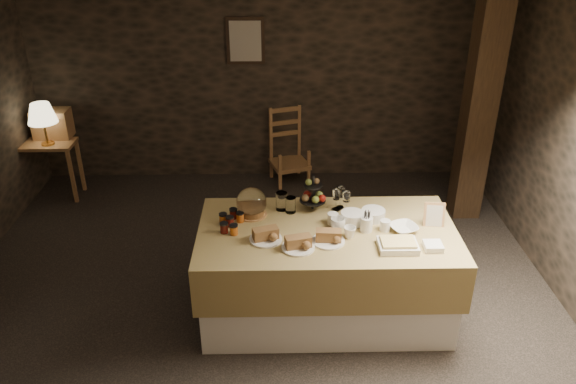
{
  "coord_description": "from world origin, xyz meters",
  "views": [
    {
      "loc": [
        0.21,
        -4.2,
        3.22
      ],
      "look_at": [
        0.3,
        0.2,
        0.92
      ],
      "focal_mm": 35.0,
      "sensor_mm": 36.0,
      "label": 1
    }
  ],
  "objects_px": {
    "buffet_table": "(326,265)",
    "console_table": "(48,153)",
    "fruit_stand": "(313,196)",
    "wine_rack": "(52,124)",
    "table_lamp": "(42,114)",
    "timber_column": "(480,105)",
    "chair": "(290,149)"
  },
  "relations": [
    {
      "from": "chair",
      "to": "fruit_stand",
      "type": "height_order",
      "value": "fruit_stand"
    },
    {
      "from": "table_lamp",
      "to": "fruit_stand",
      "type": "relative_size",
      "value": 1.53
    },
    {
      "from": "chair",
      "to": "wine_rack",
      "type": "bearing_deg",
      "value": 166.68
    },
    {
      "from": "buffet_table",
      "to": "timber_column",
      "type": "xyz_separation_m",
      "value": [
        1.74,
        1.73,
        0.82
      ]
    },
    {
      "from": "fruit_stand",
      "to": "table_lamp",
      "type": "bearing_deg",
      "value": 148.25
    },
    {
      "from": "buffet_table",
      "to": "table_lamp",
      "type": "height_order",
      "value": "table_lamp"
    },
    {
      "from": "fruit_stand",
      "to": "wine_rack",
      "type": "bearing_deg",
      "value": 145.15
    },
    {
      "from": "buffet_table",
      "to": "table_lamp",
      "type": "bearing_deg",
      "value": 144.57
    },
    {
      "from": "buffet_table",
      "to": "console_table",
      "type": "height_order",
      "value": "buffet_table"
    },
    {
      "from": "wine_rack",
      "to": "timber_column",
      "type": "xyz_separation_m",
      "value": [
        4.8,
        -0.68,
        0.43
      ]
    },
    {
      "from": "console_table",
      "to": "buffet_table",
      "type": "bearing_deg",
      "value": -35.6
    },
    {
      "from": "table_lamp",
      "to": "buffet_table",
      "type": "bearing_deg",
      "value": -35.43
    },
    {
      "from": "fruit_stand",
      "to": "timber_column",
      "type": "bearing_deg",
      "value": 36.97
    },
    {
      "from": "wine_rack",
      "to": "chair",
      "type": "relative_size",
      "value": 0.57
    },
    {
      "from": "table_lamp",
      "to": "fruit_stand",
      "type": "distance_m",
      "value": 3.49
    },
    {
      "from": "table_lamp",
      "to": "wine_rack",
      "type": "distance_m",
      "value": 0.31
    },
    {
      "from": "console_table",
      "to": "wine_rack",
      "type": "xyz_separation_m",
      "value": [
        0.05,
        0.18,
        0.3
      ]
    },
    {
      "from": "table_lamp",
      "to": "timber_column",
      "type": "xyz_separation_m",
      "value": [
        4.8,
        -0.45,
        0.23
      ]
    },
    {
      "from": "table_lamp",
      "to": "fruit_stand",
      "type": "xyz_separation_m",
      "value": [
        2.97,
        -1.84,
        -0.11
      ]
    },
    {
      "from": "wine_rack",
      "to": "timber_column",
      "type": "bearing_deg",
      "value": -8.1
    },
    {
      "from": "buffet_table",
      "to": "wine_rack",
      "type": "height_order",
      "value": "wine_rack"
    },
    {
      "from": "wine_rack",
      "to": "fruit_stand",
      "type": "relative_size",
      "value": 1.3
    },
    {
      "from": "table_lamp",
      "to": "timber_column",
      "type": "relative_size",
      "value": 0.19
    },
    {
      "from": "buffet_table",
      "to": "chair",
      "type": "distance_m",
      "value": 2.66
    },
    {
      "from": "buffet_table",
      "to": "timber_column",
      "type": "distance_m",
      "value": 2.58
    },
    {
      "from": "chair",
      "to": "timber_column",
      "type": "bearing_deg",
      "value": -43.03
    },
    {
      "from": "chair",
      "to": "fruit_stand",
      "type": "bearing_deg",
      "value": -104.43
    },
    {
      "from": "table_lamp",
      "to": "chair",
      "type": "height_order",
      "value": "table_lamp"
    },
    {
      "from": "buffet_table",
      "to": "wine_rack",
      "type": "xyz_separation_m",
      "value": [
        -3.06,
        2.41,
        0.39
      ]
    },
    {
      "from": "timber_column",
      "to": "table_lamp",
      "type": "bearing_deg",
      "value": 174.6
    },
    {
      "from": "console_table",
      "to": "chair",
      "type": "bearing_deg",
      "value": 8.28
    },
    {
      "from": "console_table",
      "to": "table_lamp",
      "type": "relative_size",
      "value": 1.42
    }
  ]
}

